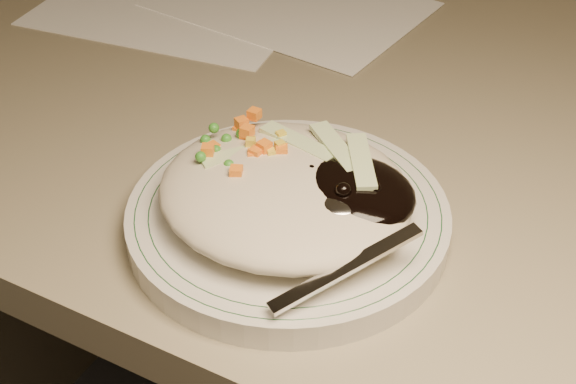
% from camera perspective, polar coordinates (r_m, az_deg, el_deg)
% --- Properties ---
extents(desk, '(1.40, 0.70, 0.74)m').
position_cam_1_polar(desk, '(0.87, 13.00, -7.22)').
color(desk, '#7F765C').
rests_on(desk, ground).
extents(plate, '(0.25, 0.25, 0.02)m').
position_cam_1_polar(plate, '(0.62, 0.00, -1.91)').
color(plate, silver).
rests_on(plate, desk).
extents(plate_rim, '(0.23, 0.23, 0.00)m').
position_cam_1_polar(plate_rim, '(0.61, -0.00, -1.19)').
color(plate_rim, '#144723').
rests_on(plate_rim, plate).
extents(meal, '(0.21, 0.19, 0.05)m').
position_cam_1_polar(meal, '(0.59, 0.33, 0.27)').
color(meal, '#BEB49A').
rests_on(meal, plate).
extents(papers, '(0.44, 0.32, 0.00)m').
position_cam_1_polar(papers, '(0.97, -4.05, 13.07)').
color(papers, white).
rests_on(papers, desk).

